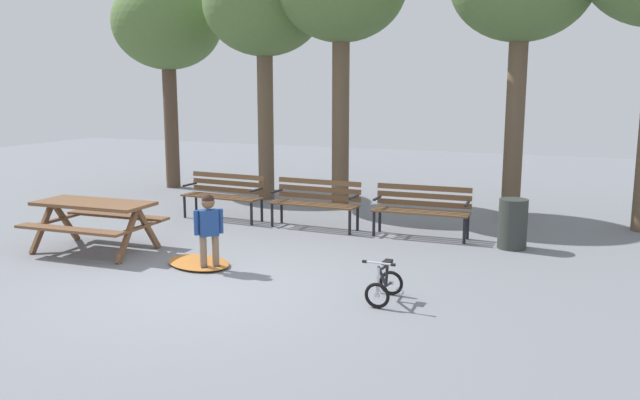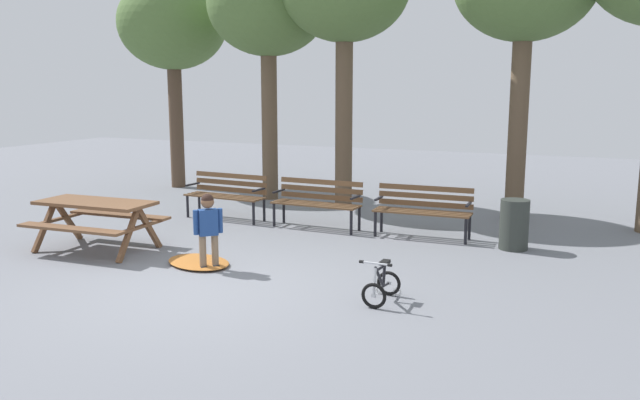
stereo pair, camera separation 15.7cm
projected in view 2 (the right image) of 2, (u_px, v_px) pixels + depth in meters
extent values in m
plane|color=slate|center=(206.00, 287.00, 8.15)|extent=(36.00, 36.00, 0.00)
cube|color=brown|center=(95.00, 203.00, 9.82)|extent=(1.83, 0.83, 0.05)
cube|color=brown|center=(70.00, 229.00, 9.37)|extent=(1.81, 0.31, 0.04)
cube|color=brown|center=(120.00, 215.00, 10.38)|extent=(1.81, 0.31, 0.04)
cube|color=brown|center=(45.00, 227.00, 9.94)|extent=(0.08, 0.57, 0.76)
cube|color=brown|center=(68.00, 220.00, 10.40)|extent=(0.08, 0.57, 0.76)
cube|color=brown|center=(56.00, 220.00, 10.16)|extent=(0.13, 1.10, 0.04)
cube|color=brown|center=(128.00, 235.00, 9.38)|extent=(0.08, 0.57, 0.76)
cube|color=brown|center=(149.00, 228.00, 9.84)|extent=(0.08, 0.57, 0.76)
cube|color=brown|center=(139.00, 227.00, 9.60)|extent=(0.13, 1.10, 0.04)
cube|color=brown|center=(230.00, 195.00, 12.31)|extent=(1.60, 0.16, 0.03)
cube|color=brown|center=(226.00, 196.00, 12.21)|extent=(1.60, 0.16, 0.03)
cube|color=brown|center=(223.00, 197.00, 12.10)|extent=(1.60, 0.16, 0.03)
cube|color=brown|center=(219.00, 198.00, 12.00)|extent=(1.60, 0.16, 0.03)
cube|color=brown|center=(231.00, 190.00, 12.33)|extent=(1.60, 0.14, 0.09)
cube|color=brown|center=(231.00, 183.00, 12.31)|extent=(1.60, 0.14, 0.09)
cube|color=brown|center=(231.00, 176.00, 12.28)|extent=(1.60, 0.14, 0.09)
cylinder|color=black|center=(254.00, 213.00, 11.72)|extent=(0.05, 0.05, 0.44)
cylinder|color=black|center=(264.00, 210.00, 12.03)|extent=(0.05, 0.05, 0.44)
cube|color=black|center=(259.00, 190.00, 11.80)|extent=(0.06, 0.40, 0.03)
cylinder|color=black|center=(188.00, 206.00, 12.39)|extent=(0.05, 0.05, 0.44)
cylinder|color=black|center=(199.00, 203.00, 12.70)|extent=(0.05, 0.05, 0.44)
cube|color=black|center=(193.00, 184.00, 12.48)|extent=(0.06, 0.40, 0.03)
cube|color=brown|center=(320.00, 203.00, 11.52)|extent=(1.60, 0.12, 0.03)
cube|color=brown|center=(317.00, 204.00, 11.41)|extent=(1.60, 0.12, 0.03)
cube|color=brown|center=(314.00, 205.00, 11.31)|extent=(1.60, 0.12, 0.03)
cube|color=brown|center=(311.00, 206.00, 11.20)|extent=(1.60, 0.12, 0.03)
cube|color=brown|center=(321.00, 197.00, 11.54)|extent=(1.60, 0.10, 0.09)
cube|color=brown|center=(321.00, 189.00, 11.51)|extent=(1.60, 0.10, 0.09)
cube|color=brown|center=(321.00, 182.00, 11.49)|extent=(1.60, 0.10, 0.09)
cylinder|color=black|center=(351.00, 222.00, 10.94)|extent=(0.05, 0.05, 0.44)
cylinder|color=black|center=(359.00, 218.00, 11.26)|extent=(0.05, 0.05, 0.44)
cube|color=black|center=(355.00, 197.00, 11.03)|extent=(0.05, 0.40, 0.03)
cylinder|color=black|center=(274.00, 214.00, 11.58)|extent=(0.05, 0.05, 0.44)
cylinder|color=black|center=(284.00, 211.00, 11.90)|extent=(0.05, 0.05, 0.44)
cube|color=black|center=(279.00, 191.00, 11.67)|extent=(0.05, 0.40, 0.03)
cube|color=brown|center=(424.00, 210.00, 10.82)|extent=(1.60, 0.12, 0.03)
cube|color=brown|center=(423.00, 212.00, 10.71)|extent=(1.60, 0.12, 0.03)
cube|color=brown|center=(421.00, 213.00, 10.60)|extent=(1.60, 0.12, 0.03)
cube|color=brown|center=(419.00, 214.00, 10.49)|extent=(1.60, 0.12, 0.03)
cube|color=brown|center=(425.00, 204.00, 10.84)|extent=(1.60, 0.09, 0.09)
cube|color=brown|center=(425.00, 196.00, 10.81)|extent=(1.60, 0.09, 0.09)
cube|color=brown|center=(426.00, 188.00, 10.79)|extent=(1.60, 0.09, 0.09)
cylinder|color=black|center=(466.00, 231.00, 10.27)|extent=(0.05, 0.05, 0.44)
cylinder|color=black|center=(469.00, 226.00, 10.60)|extent=(0.05, 0.05, 0.44)
cube|color=black|center=(469.00, 204.00, 10.36)|extent=(0.05, 0.40, 0.03)
cylinder|color=black|center=(375.00, 224.00, 10.82)|extent=(0.05, 0.05, 0.44)
cylinder|color=black|center=(381.00, 219.00, 11.15)|extent=(0.05, 0.05, 0.44)
cube|color=black|center=(379.00, 198.00, 10.92)|extent=(0.05, 0.40, 0.03)
cylinder|color=#7F664C|center=(215.00, 252.00, 8.90)|extent=(0.09, 0.09, 0.48)
cube|color=black|center=(216.00, 267.00, 8.94)|extent=(0.18, 0.18, 0.06)
cylinder|color=#7F664C|center=(203.00, 253.00, 8.84)|extent=(0.09, 0.09, 0.48)
cube|color=black|center=(203.00, 268.00, 8.88)|extent=(0.18, 0.18, 0.06)
cube|color=navy|center=(208.00, 222.00, 8.79)|extent=(0.28, 0.28, 0.36)
sphere|color=brown|center=(207.00, 202.00, 8.75)|extent=(0.18, 0.18, 0.18)
sphere|color=black|center=(207.00, 200.00, 8.74)|extent=(0.17, 0.17, 0.17)
cylinder|color=navy|center=(220.00, 221.00, 8.85)|extent=(0.07, 0.07, 0.34)
cylinder|color=navy|center=(196.00, 222.00, 8.73)|extent=(0.07, 0.07, 0.34)
torus|color=black|center=(374.00, 296.00, 7.32)|extent=(0.30, 0.05, 0.30)
cylinder|color=silver|center=(374.00, 296.00, 7.32)|extent=(0.05, 0.04, 0.04)
torus|color=black|center=(389.00, 283.00, 7.79)|extent=(0.30, 0.05, 0.30)
cylinder|color=silver|center=(389.00, 283.00, 7.79)|extent=(0.05, 0.04, 0.04)
torus|color=white|center=(397.00, 292.00, 7.76)|extent=(0.11, 0.03, 0.11)
torus|color=white|center=(380.00, 290.00, 7.85)|extent=(0.11, 0.03, 0.11)
cylinder|color=black|center=(379.00, 277.00, 7.45)|extent=(0.04, 0.31, 0.32)
cylinder|color=black|center=(384.00, 275.00, 7.60)|extent=(0.04, 0.08, 0.27)
cylinder|color=black|center=(386.00, 285.00, 7.70)|extent=(0.03, 0.20, 0.05)
cylinder|color=silver|center=(375.00, 282.00, 7.31)|extent=(0.03, 0.07, 0.32)
cylinder|color=black|center=(380.00, 268.00, 7.45)|extent=(0.04, 0.32, 0.05)
cube|color=black|center=(385.00, 262.00, 7.59)|extent=(0.09, 0.17, 0.04)
cylinder|color=silver|center=(375.00, 263.00, 7.29)|extent=(0.34, 0.03, 0.02)
cylinder|color=black|center=(390.00, 265.00, 7.22)|extent=(0.05, 0.04, 0.04)
cylinder|color=black|center=(361.00, 262.00, 7.36)|extent=(0.05, 0.04, 0.04)
ellipsoid|color=#B26B2D|center=(199.00, 262.00, 9.16)|extent=(1.24, 1.06, 0.07)
cylinder|color=#2D332D|center=(514.00, 225.00, 9.95)|extent=(0.44, 0.44, 0.78)
cylinder|color=brown|center=(176.00, 125.00, 15.91)|extent=(0.34, 0.34, 3.07)
ellipsoid|color=#517038|center=(172.00, 23.00, 15.49)|extent=(2.60, 2.60, 2.20)
cylinder|color=brown|center=(270.00, 124.00, 14.20)|extent=(0.35, 0.35, 3.31)
ellipsoid|color=#517038|center=(268.00, 4.00, 13.75)|extent=(2.60, 2.60, 2.20)
cylinder|color=brown|center=(344.00, 122.00, 13.19)|extent=(0.35, 0.35, 3.54)
cylinder|color=brown|center=(518.00, 127.00, 12.03)|extent=(0.35, 0.35, 3.47)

